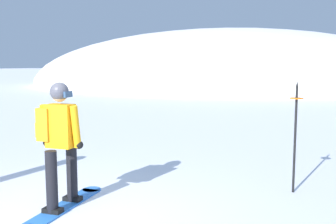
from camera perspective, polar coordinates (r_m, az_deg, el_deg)
name	(u,v)px	position (r m, az deg, el deg)	size (l,w,h in m)	color
ridge_peak_main	(224,84)	(39.55, 8.06, 4.02)	(37.80, 34.02, 10.60)	white
snowboarder_main	(59,142)	(5.48, -15.50, -4.16)	(0.64, 1.83, 1.71)	blue
piste_marker_near	(295,129)	(6.22, 17.98, -2.38)	(0.20, 0.20, 1.70)	black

